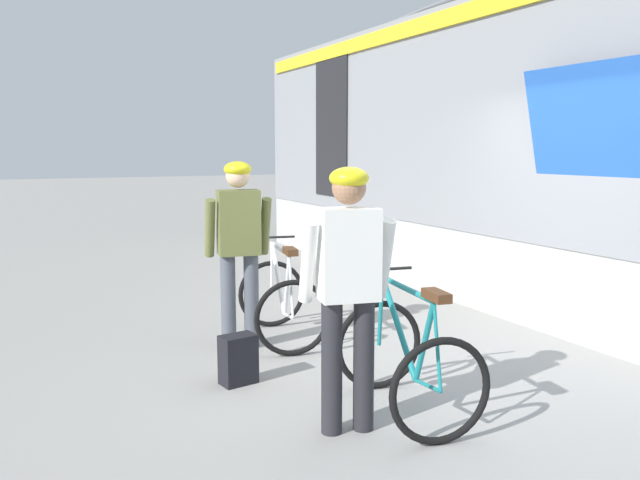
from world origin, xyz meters
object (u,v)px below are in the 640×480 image
object	(u,v)px
cyclist_near_in_white	(348,276)
bicycle_far_white	(282,301)
cyclist_far_in_olive	(239,238)
bicycle_near_teal	(407,360)
backpack_on_platform	(238,359)

from	to	relation	value
cyclist_near_in_white	bicycle_far_white	distance (m)	2.23
cyclist_near_in_white	cyclist_far_in_olive	size ratio (longest dim) A/B	1.00
bicycle_near_teal	bicycle_far_white	xyz separation A→B (m)	(-0.11, 2.04, 0.00)
cyclist_near_in_white	cyclist_far_in_olive	distance (m)	2.04
bicycle_far_white	cyclist_far_in_olive	bearing A→B (deg)	-173.41
bicycle_near_teal	backpack_on_platform	xyz separation A→B (m)	(-0.88, 1.10, -0.20)
cyclist_near_in_white	bicycle_far_white	bearing A→B (deg)	79.24
cyclist_far_in_olive	bicycle_far_white	xyz separation A→B (m)	(0.45, 0.05, -0.65)
cyclist_far_in_olive	bicycle_near_teal	size ratio (longest dim) A/B	1.51
backpack_on_platform	cyclist_near_in_white	bearing A→B (deg)	-82.20
cyclist_near_in_white	bicycle_near_teal	size ratio (longest dim) A/B	1.51
bicycle_far_white	backpack_on_platform	bearing A→B (deg)	-129.36
bicycle_near_teal	backpack_on_platform	world-z (taller)	bicycle_near_teal
bicycle_near_teal	bicycle_far_white	size ratio (longest dim) A/B	0.98
cyclist_near_in_white	backpack_on_platform	xyz separation A→B (m)	(-0.37, 1.15, -0.85)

